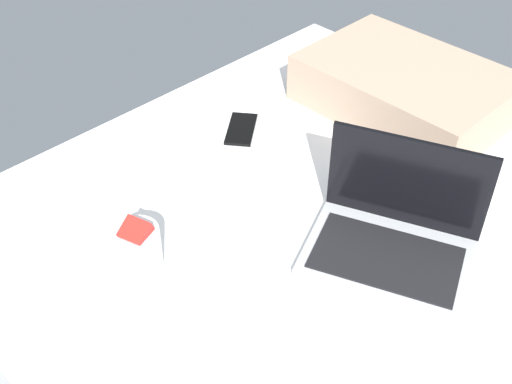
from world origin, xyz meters
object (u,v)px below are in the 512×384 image
object	(u,v)px
snack_cup	(138,249)
pillow	(405,88)
laptop	(393,235)
cell_phone	(241,129)

from	to	relation	value
snack_cup	pillow	distance (cm)	86.16
laptop	pillow	world-z (taller)	laptop
pillow	cell_phone	bearing A→B (deg)	-121.61
snack_cup	pillow	size ratio (longest dim) A/B	0.27
cell_phone	snack_cup	bearing A→B (deg)	-103.81
snack_cup	pillow	xyz separation A→B (cm)	(1.89, 86.14, 0.45)
pillow	laptop	bearing A→B (deg)	-56.77
laptop	cell_phone	bearing A→B (deg)	148.46
laptop	pillow	xyz separation A→B (cm)	(-30.07, 45.90, 2.09)
laptop	pillow	distance (cm)	54.91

